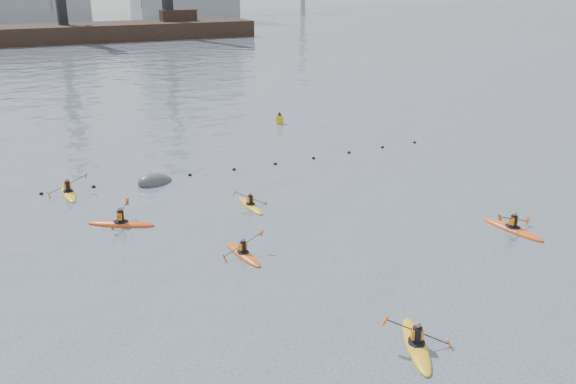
# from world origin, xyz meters

# --- Properties ---
(ground) EXTENTS (400.00, 400.00, 0.00)m
(ground) POSITION_xyz_m (0.00, 0.00, 0.00)
(ground) COLOR #384051
(ground) RESTS_ON ground
(float_line) EXTENTS (33.24, 0.73, 0.24)m
(float_line) POSITION_xyz_m (-0.50, 22.53, 0.03)
(float_line) COLOR black
(float_line) RESTS_ON ground
(barge_pier) EXTENTS (72.00, 19.30, 29.50)m
(barge_pier) POSITION_xyz_m (-0.22, 110.00, 1.89)
(barge_pier) COLOR black
(barge_pier) RESTS_ON ground
(kayaker_0) EXTENTS (2.16, 3.18, 1.17)m
(kayaker_0) POSITION_xyz_m (-3.16, 9.95, 0.10)
(kayaker_0) COLOR #D64E14
(kayaker_0) RESTS_ON ground
(kayaker_1) EXTENTS (2.34, 3.57, 1.41)m
(kayaker_1) POSITION_xyz_m (-0.33, 0.46, 0.11)
(kayaker_1) COLOR gold
(kayaker_1) RESTS_ON ground
(kayaker_2) EXTENTS (3.44, 2.45, 1.19)m
(kayaker_2) POSITION_xyz_m (-7.61, 16.02, 0.11)
(kayaker_2) COLOR #C44212
(kayaker_2) RESTS_ON ground
(kayaker_3) EXTENTS (2.11, 3.02, 1.24)m
(kayaker_3) POSITION_xyz_m (-0.51, 15.60, 0.09)
(kayaker_3) COLOR gold
(kayaker_3) RESTS_ON ground
(kayaker_4) EXTENTS (2.49, 3.70, 1.32)m
(kayaker_4) POSITION_xyz_m (10.35, 6.77, 0.11)
(kayaker_4) COLOR #E44E15
(kayaker_4) RESTS_ON ground
(kayaker_5) EXTENTS (2.42, 3.53, 1.31)m
(kayaker_5) POSITION_xyz_m (-9.54, 22.13, 0.11)
(kayaker_5) COLOR gold
(kayaker_5) RESTS_ON ground
(mooring_buoy) EXTENTS (3.00, 2.27, 1.71)m
(mooring_buoy) POSITION_xyz_m (-4.35, 21.94, 0.00)
(mooring_buoy) COLOR #37393C
(mooring_buoy) RESTS_ON ground
(nav_buoy) EXTENTS (0.66, 0.66, 1.20)m
(nav_buoy) POSITION_xyz_m (9.22, 32.99, 0.36)
(nav_buoy) COLOR gold
(nav_buoy) RESTS_ON ground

